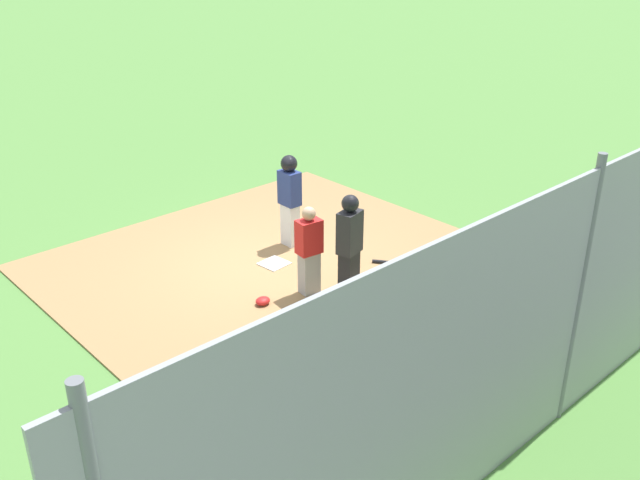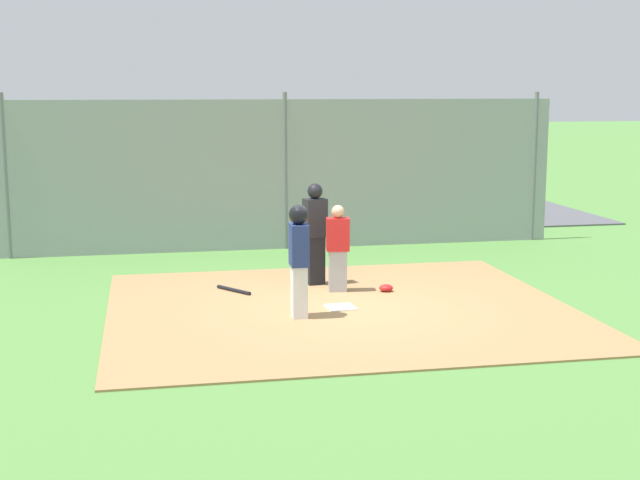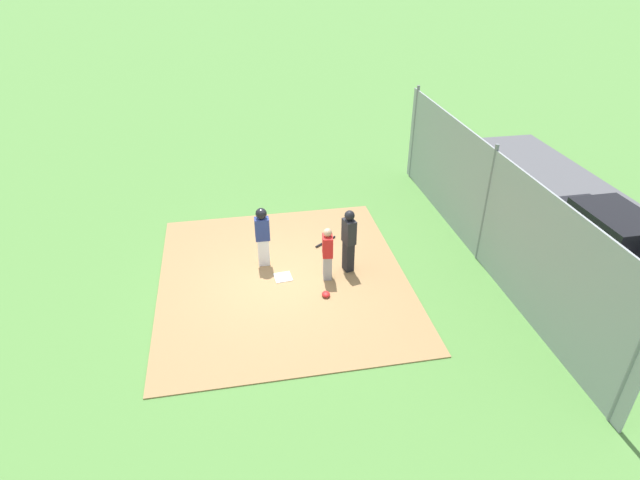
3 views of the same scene
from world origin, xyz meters
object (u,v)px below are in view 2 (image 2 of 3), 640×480
(catcher_mask, at_px, (386,288))
(catcher, at_px, (338,247))
(home_plate, at_px, (341,307))
(parked_car_silver, at_px, (386,193))
(umpire, at_px, (315,231))
(baseball_bat, at_px, (234,290))
(runner, at_px, (299,253))
(parked_car_dark, at_px, (278,199))

(catcher_mask, bearing_deg, catcher, -13.51)
(home_plate, xyz_separation_m, parked_car_silver, (-3.49, -9.99, 0.57))
(umpire, height_order, baseball_bat, umpire)
(umpire, bearing_deg, runner, -30.31)
(catcher, xyz_separation_m, baseball_bat, (1.74, -0.29, -0.72))
(catcher_mask, height_order, parked_car_dark, parked_car_dark)
(catcher, height_order, runner, runner)
(catcher, relative_size, parked_car_silver, 0.35)
(runner, bearing_deg, catcher, 60.05)
(home_plate, distance_m, umpire, 2.00)
(runner, height_order, parked_car_silver, runner)
(runner, relative_size, parked_car_silver, 0.41)
(catcher, xyz_separation_m, umpire, (0.27, -0.62, 0.18))
(home_plate, height_order, umpire, umpire)
(catcher, distance_m, runner, 1.85)
(parked_car_silver, bearing_deg, parked_car_dark, 14.54)
(catcher_mask, bearing_deg, parked_car_dark, -85.68)
(catcher, relative_size, runner, 0.86)
(runner, xyz_separation_m, parked_car_silver, (-4.23, -10.41, -0.40))
(umpire, relative_size, runner, 1.04)
(umpire, height_order, runner, umpire)
(baseball_bat, relative_size, catcher_mask, 3.35)
(umpire, distance_m, parked_car_silver, 8.97)
(baseball_bat, relative_size, parked_car_silver, 0.19)
(baseball_bat, bearing_deg, umpire, 66.49)
(catcher, bearing_deg, parked_car_silver, 167.22)
(parked_car_silver, bearing_deg, baseball_bat, 58.96)
(baseball_bat, distance_m, catcher_mask, 2.59)
(umpire, distance_m, parked_car_dark, 7.41)
(umpire, height_order, parked_car_silver, umpire)
(umpire, relative_size, baseball_bat, 2.21)
(umpire, bearing_deg, parked_car_dark, 163.15)
(umpire, bearing_deg, baseball_bat, -90.79)
(catcher_mask, xyz_separation_m, parked_car_silver, (-2.49, -9.03, 0.52))
(parked_car_silver, bearing_deg, umpire, 66.02)
(home_plate, distance_m, runner, 1.29)
(home_plate, bearing_deg, catcher_mask, -136.45)
(runner, relative_size, baseball_bat, 2.13)
(parked_car_silver, bearing_deg, runner, 67.33)
(baseball_bat, height_order, parked_car_silver, parked_car_silver)
(parked_car_silver, bearing_deg, home_plate, 70.15)
(home_plate, bearing_deg, parked_car_silver, -109.27)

